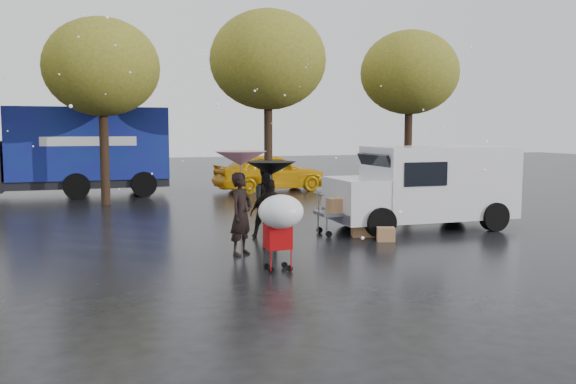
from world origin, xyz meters
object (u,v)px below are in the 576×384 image
object	(u,v)px
shopping_cart	(280,216)
white_van	(426,185)
yellow_taxi	(270,172)
blue_truck	(67,152)
person_pink	(241,214)
vendor_cart	(349,206)
person_black	(271,214)

from	to	relation	value
shopping_cart	white_van	xyz separation A→B (m)	(5.22, 3.62, 0.10)
white_van	yellow_taxi	distance (m)	10.85
blue_truck	person_pink	bearing A→B (deg)	-73.66
blue_truck	shopping_cart	bearing A→B (deg)	-74.41
shopping_cart	blue_truck	world-z (taller)	blue_truck
person_pink	blue_truck	world-z (taller)	blue_truck
vendor_cart	yellow_taxi	world-z (taller)	yellow_taxi
person_black	shopping_cart	xyz separation A→B (m)	(-0.49, -2.29, 0.28)
shopping_cart	white_van	size ratio (longest dim) A/B	0.30
person_pink	shopping_cart	world-z (taller)	person_pink
white_van	person_black	bearing A→B (deg)	-164.26
person_pink	white_van	xyz separation A→B (m)	(5.53, 1.84, 0.28)
vendor_cart	white_van	bearing A→B (deg)	3.98
white_van	yellow_taxi	xyz separation A→B (m)	(-1.19, 10.78, -0.34)
person_pink	white_van	world-z (taller)	white_van
person_black	vendor_cart	xyz separation A→B (m)	(2.43, 1.17, -0.06)
person_pink	person_black	distance (m)	0.95
white_van	yellow_taxi	world-z (taller)	white_van
person_black	vendor_cart	bearing A→B (deg)	-138.80
person_pink	person_black	bearing A→B (deg)	-10.79
person_black	shopping_cart	world-z (taller)	person_black
person_black	white_van	bearing A→B (deg)	-148.86
white_van	person_pink	bearing A→B (deg)	-161.64
shopping_cart	blue_truck	distance (m)	15.48
vendor_cart	yellow_taxi	bearing A→B (deg)	84.19
person_black	white_van	distance (m)	4.93
person_black	white_van	world-z (taller)	white_van
shopping_cart	yellow_taxi	distance (m)	14.96
person_pink	blue_truck	xyz separation A→B (m)	(-3.85, 13.11, 0.88)
yellow_taxi	blue_truck	bearing A→B (deg)	80.63
shopping_cart	vendor_cart	bearing A→B (deg)	49.85
vendor_cart	blue_truck	size ratio (longest dim) A/B	0.18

